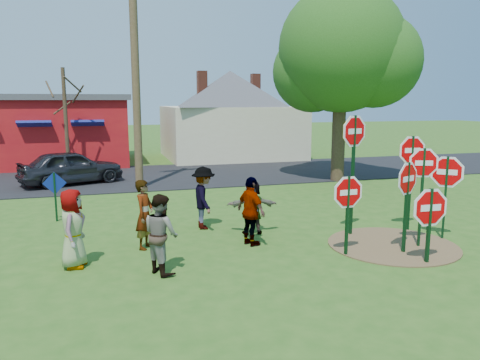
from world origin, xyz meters
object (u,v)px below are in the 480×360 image
object	(u,v)px
stop_sign_c	(423,174)
utility_pole	(135,53)
stop_sign_a	(348,198)
person_a	(73,229)
stop_sign_d	(412,159)
stop_sign_b	(354,144)
suv	(71,167)
leafy_tree	(344,56)
person_b	(145,214)

from	to	relation	value
stop_sign_c	utility_pole	xyz separation A→B (m)	(-6.01, 9.89, 3.61)
stop_sign_a	person_a	xyz separation A→B (m)	(-6.06, 0.99, -0.50)
stop_sign_c	stop_sign_d	distance (m)	1.54
stop_sign_d	utility_pole	size ratio (longest dim) A/B	0.27
stop_sign_a	person_a	distance (m)	6.16
stop_sign_b	stop_sign_d	world-z (taller)	stop_sign_b
stop_sign_c	person_a	size ratio (longest dim) A/B	1.50
stop_sign_b	stop_sign_a	bearing A→B (deg)	-140.85
person_a	utility_pole	size ratio (longest dim) A/B	0.17
stop_sign_b	person_a	world-z (taller)	stop_sign_b
suv	stop_sign_c	bearing A→B (deg)	-164.29
leafy_tree	stop_sign_b	bearing A→B (deg)	-116.60
utility_pole	stop_sign_a	bearing A→B (deg)	-68.33
person_b	leafy_tree	bearing A→B (deg)	-22.55
stop_sign_d	suv	world-z (taller)	stop_sign_d
person_b	leafy_tree	xyz separation A→B (m)	(9.34, 7.42, 4.62)
stop_sign_a	suv	world-z (taller)	stop_sign_a
stop_sign_c	person_b	world-z (taller)	stop_sign_c
stop_sign_b	stop_sign_c	size ratio (longest dim) A/B	1.30
leafy_tree	stop_sign_c	bearing A→B (deg)	-107.02
stop_sign_c	person_b	bearing A→B (deg)	-178.67
suv	person_b	bearing A→B (deg)	171.57
stop_sign_b	leafy_tree	size ratio (longest dim) A/B	0.40
stop_sign_c	leafy_tree	xyz separation A→B (m)	(2.83, 9.24, 3.65)
person_a	suv	world-z (taller)	person_a
person_a	utility_pole	world-z (taller)	utility_pole
utility_pole	leafy_tree	bearing A→B (deg)	-4.18
stop_sign_d	person_a	distance (m)	8.88
stop_sign_c	person_b	size ratio (longest dim) A/B	1.52
stop_sign_b	utility_pole	world-z (taller)	utility_pole
stop_sign_c	person_a	bearing A→B (deg)	-169.54
leafy_tree	utility_pole	bearing A→B (deg)	175.82
suv	stop_sign_b	bearing A→B (deg)	-164.39
suv	person_a	bearing A→B (deg)	162.10
stop_sign_a	leafy_tree	bearing A→B (deg)	58.83
stop_sign_d	person_a	world-z (taller)	stop_sign_d
stop_sign_a	utility_pole	size ratio (longest dim) A/B	0.20
stop_sign_d	utility_pole	world-z (taller)	utility_pole
stop_sign_d	leafy_tree	world-z (taller)	leafy_tree
stop_sign_c	utility_pole	size ratio (longest dim) A/B	0.25
stop_sign_a	stop_sign_b	distance (m)	2.08
person_a	leafy_tree	world-z (taller)	leafy_tree
stop_sign_d	person_b	world-z (taller)	stop_sign_d
stop_sign_a	stop_sign_c	distance (m)	2.10
person_b	stop_sign_a	bearing A→B (deg)	-83.99
stop_sign_b	stop_sign_d	distance (m)	1.82
person_a	suv	bearing A→B (deg)	14.93
person_b	leafy_tree	world-z (taller)	leafy_tree
person_a	utility_pole	distance (m)	10.28
stop_sign_d	person_a	bearing A→B (deg)	-173.70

